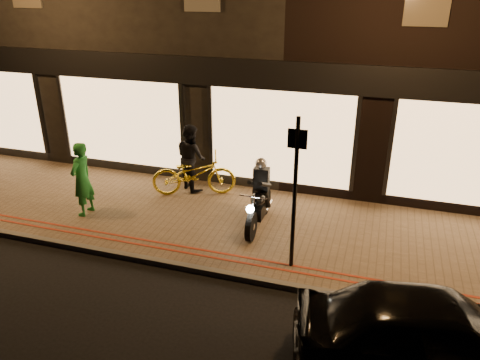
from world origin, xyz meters
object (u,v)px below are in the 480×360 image
at_px(bicycle_gold, 194,174).
at_px(parked_car, 432,334).
at_px(motorcycle, 259,200).
at_px(person_green, 82,179).

xyz_separation_m(bicycle_gold, parked_car, (5.48, -4.38, -0.01)).
bearing_deg(bicycle_gold, parked_car, -149.93).
height_order(motorcycle, bicycle_gold, motorcycle).
bearing_deg(parked_car, person_green, 59.56).
relative_size(person_green, parked_car, 0.45).
distance_m(motorcycle, bicycle_gold, 2.31).
bearing_deg(person_green, motorcycle, 101.28).
xyz_separation_m(motorcycle, parked_car, (3.45, -3.29, -0.07)).
xyz_separation_m(motorcycle, person_green, (-4.08, -0.69, 0.27)).
relative_size(motorcycle, parked_car, 0.50).
bearing_deg(bicycle_gold, person_green, 109.76).
bearing_deg(motorcycle, person_green, -171.70).
height_order(motorcycle, person_green, person_green).
distance_m(bicycle_gold, person_green, 2.73).
bearing_deg(motorcycle, bicycle_gold, 150.46).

